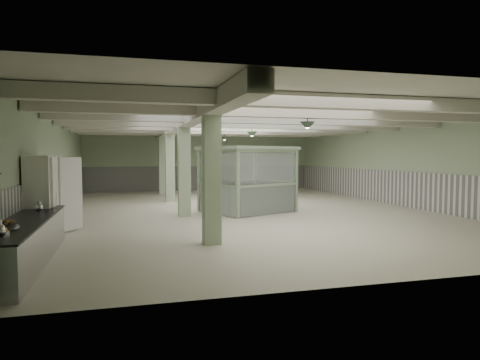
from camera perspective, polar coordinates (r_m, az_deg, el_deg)
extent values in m
plane|color=beige|center=(17.13, 0.47, -4.04)|extent=(20.00, 20.00, 0.00)
cube|color=white|center=(17.04, 0.48, 8.05)|extent=(14.00, 20.00, 0.02)
cube|color=#9DB591|center=(26.76, -5.31, 2.50)|extent=(14.00, 0.02, 3.60)
cube|color=#9DB591|center=(7.85, 20.54, 0.09)|extent=(14.00, 0.02, 3.60)
cube|color=#9DB591|center=(16.54, -23.58, 1.66)|extent=(0.02, 20.00, 3.60)
cube|color=#9DB591|center=(20.04, 20.14, 2.00)|extent=(0.02, 20.00, 3.60)
cube|color=silver|center=(16.60, -23.41, -1.96)|extent=(0.05, 19.90, 1.50)
cube|color=silver|center=(20.08, 20.02, -1.00)|extent=(0.05, 19.90, 1.50)
cube|color=silver|center=(26.77, -5.28, 0.25)|extent=(13.90, 0.05, 1.50)
cube|color=beige|center=(16.53, -7.97, 7.40)|extent=(0.45, 19.90, 0.40)
cube|color=beige|center=(10.04, 12.27, 10.17)|extent=(13.90, 0.35, 0.32)
cube|color=beige|center=(12.30, 6.84, 8.97)|extent=(13.90, 0.35, 0.32)
cube|color=beige|center=(14.64, 3.14, 8.10)|extent=(13.90, 0.35, 0.32)
cube|color=beige|center=(17.03, 0.48, 7.45)|extent=(13.90, 0.35, 0.32)
cube|color=beige|center=(19.44, -1.52, 6.95)|extent=(13.90, 0.35, 0.32)
cube|color=beige|center=(21.88, -3.07, 6.55)|extent=(13.90, 0.35, 0.32)
cube|color=beige|center=(24.32, -4.31, 6.23)|extent=(13.90, 0.35, 0.32)
cube|color=#B0C8A1|center=(10.57, -3.82, 1.10)|extent=(0.42, 0.42, 3.60)
cube|color=#B0C8A1|center=(15.51, -7.46, 1.82)|extent=(0.42, 0.42, 3.60)
cube|color=#B0C8A1|center=(20.47, -9.33, 2.19)|extent=(0.42, 0.42, 3.60)
cube|color=#B0C8A1|center=(24.45, -10.29, 2.37)|extent=(0.42, 0.42, 3.60)
cone|color=#314133|center=(12.47, 8.97, 7.17)|extent=(0.44, 0.44, 0.22)
cone|color=#314133|center=(17.63, 1.61, 6.10)|extent=(0.44, 0.44, 0.22)
cone|color=#314133|center=(22.46, -2.09, 5.53)|extent=(0.44, 0.44, 0.22)
cube|color=#ABACB0|center=(9.73, -26.76, -7.53)|extent=(0.84, 5.02, 0.88)
cube|color=black|center=(9.66, -26.83, -4.90)|extent=(0.88, 5.06, 0.04)
cylinder|color=#B2B2B7|center=(7.91, -29.19, -6.37)|extent=(0.28, 0.28, 0.08)
cube|color=white|center=(12.58, -24.59, -2.03)|extent=(0.60, 2.40, 2.20)
cube|color=white|center=(11.99, -23.47, -2.26)|extent=(0.06, 0.90, 2.10)
cube|color=white|center=(13.16, -22.20, -1.75)|extent=(0.54, 0.78, 2.10)
cube|color=silver|center=(11.99, -23.28, -2.26)|extent=(0.02, 0.05, 0.30)
cube|color=silver|center=(13.07, -22.60, -1.79)|extent=(0.02, 0.05, 0.30)
cube|color=#89A281|center=(14.77, -0.32, -0.54)|extent=(0.16, 0.16, 2.41)
cube|color=#89A281|center=(16.72, -5.46, -0.10)|extent=(0.16, 0.16, 2.41)
cube|color=#89A281|center=(16.72, 7.46, -0.11)|extent=(0.16, 0.16, 2.41)
cube|color=#89A281|center=(18.46, 2.06, 0.25)|extent=(0.16, 0.16, 2.41)
cube|color=#89A281|center=(16.58, 1.01, 4.26)|extent=(3.94, 3.69, 0.12)
cube|color=white|center=(15.77, 3.80, -2.69)|extent=(2.49, 1.13, 1.05)
cube|color=silver|center=(15.68, 3.82, 1.79)|extent=(2.49, 1.13, 1.22)
cube|color=white|center=(17.60, -1.51, -2.04)|extent=(2.49, 1.13, 1.05)
cube|color=silver|center=(17.53, -1.52, 1.97)|extent=(2.49, 1.13, 1.22)
cube|color=white|center=(15.79, -3.04, -2.67)|extent=(0.94, 2.05, 1.05)
cube|color=silver|center=(15.70, -3.05, 1.79)|extent=(0.94, 2.05, 1.22)
cube|color=white|center=(17.62, 4.61, -2.04)|extent=(0.94, 2.05, 1.05)
cube|color=silver|center=(17.55, 4.63, 1.96)|extent=(0.94, 2.05, 1.22)
cube|color=#5D6151|center=(17.09, 6.13, -2.21)|extent=(0.44, 0.57, 1.11)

